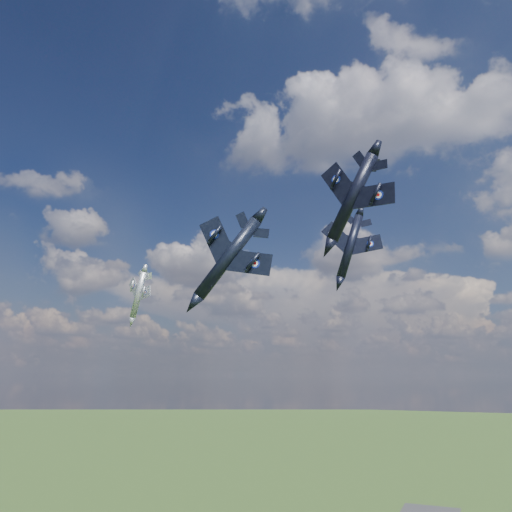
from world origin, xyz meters
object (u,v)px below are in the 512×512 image
at_px(jet_lead_navy, 228,258).
at_px(jet_high_navy, 350,246).
at_px(jet_right_navy, 352,197).
at_px(jet_left_silver, 138,295).

xyz_separation_m(jet_lead_navy, jet_high_navy, (9.00, 28.88, 7.45)).
distance_m(jet_lead_navy, jet_high_navy, 31.15).
bearing_deg(jet_lead_navy, jet_right_navy, -32.32).
relative_size(jet_lead_navy, jet_right_navy, 1.25).
height_order(jet_right_navy, jet_left_silver, jet_right_navy).
bearing_deg(jet_left_silver, jet_high_navy, 30.27).
bearing_deg(jet_left_silver, jet_right_navy, -8.56).
distance_m(jet_lead_navy, jet_right_navy, 18.44).
relative_size(jet_lead_navy, jet_left_silver, 1.31).
height_order(jet_right_navy, jet_high_navy, jet_high_navy).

